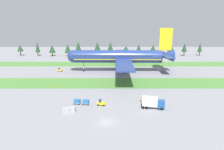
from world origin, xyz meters
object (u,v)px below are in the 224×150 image
taxiway_marker_0 (96,85)px  catering_truck (152,102)px  airliner (119,56)px  taxiway_marker_2 (50,87)px  cargo_dolly_lead (85,102)px  uld_container_1 (72,109)px  pushback_tractor (59,70)px  cargo_dolly_second (77,101)px  taxiway_marker_1 (56,87)px  uld_container_0 (66,110)px  ground_crew_marshaller (140,99)px  baggage_tug (101,103)px

taxiway_marker_0 → catering_truck: bearing=-52.6°
airliner → taxiway_marker_0: (-10.78, -27.48, -8.20)m
taxiway_marker_2 → cargo_dolly_lead: bearing=-48.4°
uld_container_1 → taxiway_marker_0: size_ratio=3.15×
pushback_tractor → taxiway_marker_2: 30.75m
cargo_dolly_second → taxiway_marker_2: bearing=-134.5°
taxiway_marker_1 → pushback_tractor: bearing=101.3°
uld_container_0 → ground_crew_marshaller: bearing=20.5°
airliner → taxiway_marker_1: (-27.54, -29.90, -8.26)m
baggage_tug → taxiway_marker_1: bearing=-127.0°
catering_truck → uld_container_1: size_ratio=3.63×
baggage_tug → cargo_dolly_lead: 5.03m
airliner → baggage_tug: size_ratio=25.95×
uld_container_0 → taxiway_marker_1: size_ratio=3.97×
uld_container_1 → taxiway_marker_2: (-13.80, 25.23, -0.55)m
baggage_tug → uld_container_0: (-9.91, -5.67, -0.06)m
taxiway_marker_0 → baggage_tug: bearing=-82.5°
taxiway_marker_0 → taxiway_marker_1: bearing=-171.8°
taxiway_marker_2 → cargo_dolly_second: bearing=-52.9°
baggage_tug → uld_container_1: baggage_tug is taller
baggage_tug → uld_container_0: size_ratio=1.38×
taxiway_marker_2 → airliner: bearing=45.0°
uld_container_0 → taxiway_marker_0: uld_container_0 is taller
catering_truck → ground_crew_marshaller: catering_truck is taller
taxiway_marker_1 → taxiway_marker_2: taxiway_marker_2 is taller
taxiway_marker_0 → pushback_tractor: bearing=129.2°
ground_crew_marshaller → taxiway_marker_1: 37.01m
taxiway_marker_0 → taxiway_marker_1: (-16.76, -2.42, -0.07)m
pushback_tractor → ground_crew_marshaller: (38.97, -47.55, 0.13)m
airliner → ground_crew_marshaller: (5.30, -46.93, -7.57)m
baggage_tug → ground_crew_marshaller: (13.15, 2.95, 0.13)m
pushback_tractor → uld_container_0: size_ratio=1.31×
ground_crew_marshaller → taxiway_marker_0: bearing=31.8°
airliner → taxiway_marker_0: size_ratio=112.70×
airliner → uld_container_1: 57.93m
catering_truck → cargo_dolly_second: bearing=-88.2°
uld_container_1 → taxiway_marker_2: size_ratio=3.61×
airliner → pushback_tractor: 34.54m
ground_crew_marshaller → uld_container_1: (-21.42, -8.19, -0.12)m
cargo_dolly_lead → taxiway_marker_0: size_ratio=3.77×
ground_crew_marshaller → taxiway_marker_1: size_ratio=3.46×
catering_truck → airliner: bearing=-160.9°
baggage_tug → pushback_tractor: same height
catering_truck → pushback_tractor: bearing=-131.4°
cargo_dolly_second → ground_crew_marshaller: 21.07m
ground_crew_marshaller → taxiway_marker_2: (-35.22, 17.04, -0.67)m
airliner → catering_truck: bearing=-170.0°
pushback_tractor → uld_container_1: pushback_tractor is taller
cargo_dolly_lead → ground_crew_marshaller: ground_crew_marshaller is taller
pushback_tractor → airliner: bearing=90.0°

